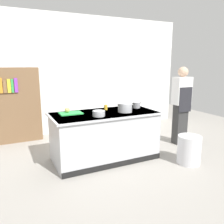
% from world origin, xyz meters
% --- Properties ---
extents(ground_plane, '(10.00, 10.00, 0.00)m').
position_xyz_m(ground_plane, '(0.00, 0.00, 0.00)').
color(ground_plane, '#9E9991').
extents(back_wall, '(6.40, 0.12, 3.00)m').
position_xyz_m(back_wall, '(0.00, 2.10, 1.50)').
color(back_wall, white).
rests_on(back_wall, ground_plane).
extents(counter_island, '(1.98, 0.98, 0.90)m').
position_xyz_m(counter_island, '(0.00, -0.00, 0.47)').
color(counter_island, '#B7BABF').
rests_on(counter_island, ground_plane).
extents(cutting_board, '(0.40, 0.28, 0.02)m').
position_xyz_m(cutting_board, '(-0.59, 0.18, 0.91)').
color(cutting_board, green).
rests_on(cutting_board, counter_island).
extents(onion, '(0.09, 0.09, 0.09)m').
position_xyz_m(onion, '(-0.64, 0.22, 0.97)').
color(onion, tan).
rests_on(onion, cutting_board).
extents(stock_pot, '(0.33, 0.26, 0.17)m').
position_xyz_m(stock_pot, '(0.37, -0.11, 0.98)').
color(stock_pot, '#B7BABF').
rests_on(stock_pot, counter_island).
extents(sauce_pan, '(0.21, 0.15, 0.12)m').
position_xyz_m(sauce_pan, '(0.77, 0.13, 0.96)').
color(sauce_pan, '#99999E').
rests_on(sauce_pan, counter_island).
extents(mixing_bowl, '(0.21, 0.21, 0.10)m').
position_xyz_m(mixing_bowl, '(-0.21, -0.22, 0.95)').
color(mixing_bowl, '#B7BABF').
rests_on(mixing_bowl, counter_island).
extents(juice_cup, '(0.07, 0.07, 0.10)m').
position_xyz_m(juice_cup, '(0.13, 0.23, 0.95)').
color(juice_cup, yellow).
rests_on(juice_cup, counter_island).
extents(trash_bin, '(0.42, 0.42, 0.52)m').
position_xyz_m(trash_bin, '(1.29, -0.87, 0.26)').
color(trash_bin, silver).
rests_on(trash_bin, ground_plane).
extents(person_chef, '(0.38, 0.25, 1.72)m').
position_xyz_m(person_chef, '(1.88, 0.05, 0.91)').
color(person_chef, '#2F2F2F').
rests_on(person_chef, ground_plane).
extents(bookshelf, '(1.10, 0.31, 1.70)m').
position_xyz_m(bookshelf, '(-1.43, 1.80, 0.85)').
color(bookshelf, brown).
rests_on(bookshelf, ground_plane).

